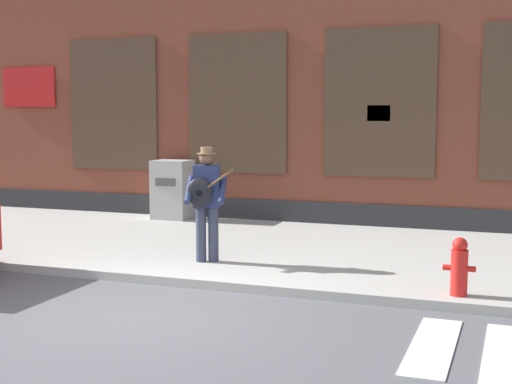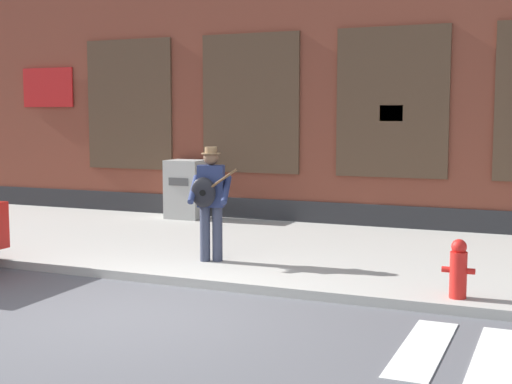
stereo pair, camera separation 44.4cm
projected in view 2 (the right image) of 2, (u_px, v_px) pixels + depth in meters
The scene contains 6 objects.
ground_plane at pixel (134, 313), 8.17m from camera, with size 160.00×160.00×0.00m, color #56565B.
sidewalk at pixel (266, 248), 11.83m from camera, with size 28.00×5.37×0.12m.
building_backdrop at pixel (348, 9), 15.63m from camera, with size 28.00×4.06×9.19m.
busker at pixel (210, 197), 10.37m from camera, with size 0.78×0.65×1.68m.
utility_box at pixel (186, 189), 14.87m from camera, with size 0.75×0.65×1.22m.
fire_hydrant at pixel (458, 269), 8.32m from camera, with size 0.38×0.20×0.70m.
Camera 2 is at (4.43, -6.78, 2.24)m, focal length 50.00 mm.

